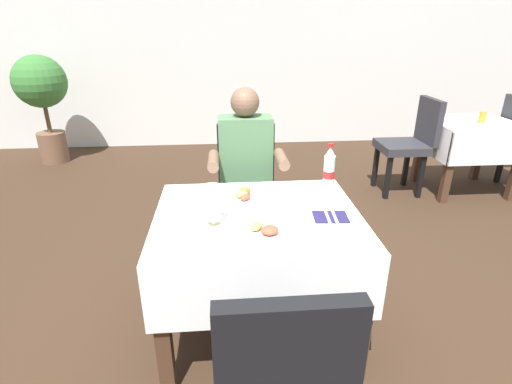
{
  "coord_description": "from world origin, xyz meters",
  "views": [
    {
      "loc": [
        -0.24,
        -1.75,
        1.63
      ],
      "look_at": [
        -0.08,
        0.15,
        0.82
      ],
      "focal_mm": 27.61,
      "sensor_mm": 36.0,
      "label": 1
    }
  ],
  "objects_px": {
    "plate_far_diner": "(246,197)",
    "chair_far_diner_seat": "(248,186)",
    "chair_near_camera_side": "(279,372)",
    "main_dining_table": "(258,243)",
    "beer_glass_left": "(213,205)",
    "background_dining_table": "(469,140)",
    "seated_diner_far": "(246,170)",
    "napkin_cutlery_set": "(331,217)",
    "background_table_tumbler": "(482,117)",
    "plate_near_camera": "(263,231)",
    "potted_plant_corner": "(42,92)",
    "cola_bottle_primary": "(329,169)",
    "background_chair_left": "(411,140)"
  },
  "relations": [
    {
      "from": "chair_near_camera_side",
      "to": "beer_glass_left",
      "type": "bearing_deg",
      "value": 106.95
    },
    {
      "from": "main_dining_table",
      "to": "plate_near_camera",
      "type": "relative_size",
      "value": 4.48
    },
    {
      "from": "background_table_tumbler",
      "to": "beer_glass_left",
      "type": "bearing_deg",
      "value": -143.33
    },
    {
      "from": "main_dining_table",
      "to": "background_dining_table",
      "type": "bearing_deg",
      "value": 39.13
    },
    {
      "from": "background_chair_left",
      "to": "background_table_tumbler",
      "type": "height_order",
      "value": "background_chair_left"
    },
    {
      "from": "napkin_cutlery_set",
      "to": "background_table_tumbler",
      "type": "bearing_deg",
      "value": 43.36
    },
    {
      "from": "plate_far_diner",
      "to": "chair_far_diner_seat",
      "type": "bearing_deg",
      "value": 85.74
    },
    {
      "from": "chair_near_camera_side",
      "to": "main_dining_table",
      "type": "bearing_deg",
      "value": 90.0
    },
    {
      "from": "cola_bottle_primary",
      "to": "background_table_tumbler",
      "type": "bearing_deg",
      "value": 38.33
    },
    {
      "from": "chair_far_diner_seat",
      "to": "plate_far_diner",
      "type": "height_order",
      "value": "chair_far_diner_seat"
    },
    {
      "from": "plate_far_diner",
      "to": "beer_glass_left",
      "type": "xyz_separation_m",
      "value": [
        -0.17,
        -0.29,
        0.09
      ]
    },
    {
      "from": "napkin_cutlery_set",
      "to": "plate_near_camera",
      "type": "bearing_deg",
      "value": -159.36
    },
    {
      "from": "chair_near_camera_side",
      "to": "seated_diner_far",
      "type": "relative_size",
      "value": 0.77
    },
    {
      "from": "cola_bottle_primary",
      "to": "plate_near_camera",
      "type": "bearing_deg",
      "value": -130.69
    },
    {
      "from": "napkin_cutlery_set",
      "to": "background_dining_table",
      "type": "distance_m",
      "value": 2.8
    },
    {
      "from": "seated_diner_far",
      "to": "background_dining_table",
      "type": "relative_size",
      "value": 1.53
    },
    {
      "from": "background_dining_table",
      "to": "potted_plant_corner",
      "type": "height_order",
      "value": "potted_plant_corner"
    },
    {
      "from": "chair_far_diner_seat",
      "to": "background_table_tumbler",
      "type": "xyz_separation_m",
      "value": [
        2.37,
        0.99,
        0.24
      ]
    },
    {
      "from": "chair_far_diner_seat",
      "to": "potted_plant_corner",
      "type": "relative_size",
      "value": 0.74
    },
    {
      "from": "chair_near_camera_side",
      "to": "background_chair_left",
      "type": "bearing_deg",
      "value": 57.87
    },
    {
      "from": "chair_far_diner_seat",
      "to": "cola_bottle_primary",
      "type": "xyz_separation_m",
      "value": [
        0.44,
        -0.53,
        0.3
      ]
    },
    {
      "from": "background_chair_left",
      "to": "napkin_cutlery_set",
      "type": "bearing_deg",
      "value": -124.51
    },
    {
      "from": "plate_far_diner",
      "to": "napkin_cutlery_set",
      "type": "distance_m",
      "value": 0.48
    },
    {
      "from": "chair_near_camera_side",
      "to": "background_chair_left",
      "type": "relative_size",
      "value": 1.0
    },
    {
      "from": "main_dining_table",
      "to": "plate_far_diner",
      "type": "height_order",
      "value": "plate_far_diner"
    },
    {
      "from": "plate_far_diner",
      "to": "background_dining_table",
      "type": "relative_size",
      "value": 0.3
    },
    {
      "from": "background_table_tumbler",
      "to": "cola_bottle_primary",
      "type": "bearing_deg",
      "value": -141.67
    },
    {
      "from": "beer_glass_left",
      "to": "seated_diner_far",
      "type": "bearing_deg",
      "value": 75.94
    },
    {
      "from": "napkin_cutlery_set",
      "to": "background_table_tumbler",
      "type": "relative_size",
      "value": 1.76
    },
    {
      "from": "main_dining_table",
      "to": "plate_far_diner",
      "type": "bearing_deg",
      "value": 104.92
    },
    {
      "from": "plate_near_camera",
      "to": "background_dining_table",
      "type": "bearing_deg",
      "value": 42.11
    },
    {
      "from": "plate_near_camera",
      "to": "background_dining_table",
      "type": "distance_m",
      "value": 3.15
    },
    {
      "from": "seated_diner_far",
      "to": "potted_plant_corner",
      "type": "relative_size",
      "value": 0.96
    },
    {
      "from": "main_dining_table",
      "to": "beer_glass_left",
      "type": "xyz_separation_m",
      "value": [
        -0.22,
        -0.1,
        0.28
      ]
    },
    {
      "from": "main_dining_table",
      "to": "chair_far_diner_seat",
      "type": "xyz_separation_m",
      "value": [
        -0.0,
        0.83,
        -0.01
      ]
    },
    {
      "from": "seated_diner_far",
      "to": "plate_far_diner",
      "type": "bearing_deg",
      "value": -93.57
    },
    {
      "from": "plate_near_camera",
      "to": "background_table_tumbler",
      "type": "distance_m",
      "value": 3.12
    },
    {
      "from": "plate_far_diner",
      "to": "background_dining_table",
      "type": "height_order",
      "value": "plate_far_diner"
    },
    {
      "from": "chair_far_diner_seat",
      "to": "beer_glass_left",
      "type": "xyz_separation_m",
      "value": [
        -0.22,
        -0.94,
        0.29
      ]
    },
    {
      "from": "background_dining_table",
      "to": "cola_bottle_primary",
      "type": "bearing_deg",
      "value": -139.82
    },
    {
      "from": "plate_near_camera",
      "to": "background_dining_table",
      "type": "height_order",
      "value": "plate_near_camera"
    },
    {
      "from": "main_dining_table",
      "to": "background_table_tumbler",
      "type": "distance_m",
      "value": 3.0
    },
    {
      "from": "plate_near_camera",
      "to": "chair_far_diner_seat",
      "type": "bearing_deg",
      "value": 90.33
    },
    {
      "from": "chair_near_camera_side",
      "to": "plate_near_camera",
      "type": "xyz_separation_m",
      "value": [
        0.01,
        0.63,
        0.2
      ]
    },
    {
      "from": "seated_diner_far",
      "to": "plate_near_camera",
      "type": "relative_size",
      "value": 5.38
    },
    {
      "from": "background_table_tumbler",
      "to": "plate_far_diner",
      "type": "bearing_deg",
      "value": -145.8
    },
    {
      "from": "background_table_tumbler",
      "to": "background_dining_table",
      "type": "bearing_deg",
      "value": 115.46
    },
    {
      "from": "seated_diner_far",
      "to": "potted_plant_corner",
      "type": "bearing_deg",
      "value": 132.73
    },
    {
      "from": "napkin_cutlery_set",
      "to": "background_table_tumbler",
      "type": "distance_m",
      "value": 2.77
    },
    {
      "from": "chair_far_diner_seat",
      "to": "background_dining_table",
      "type": "xyz_separation_m",
      "value": [
        2.34,
        1.07,
        -0.02
      ]
    }
  ]
}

